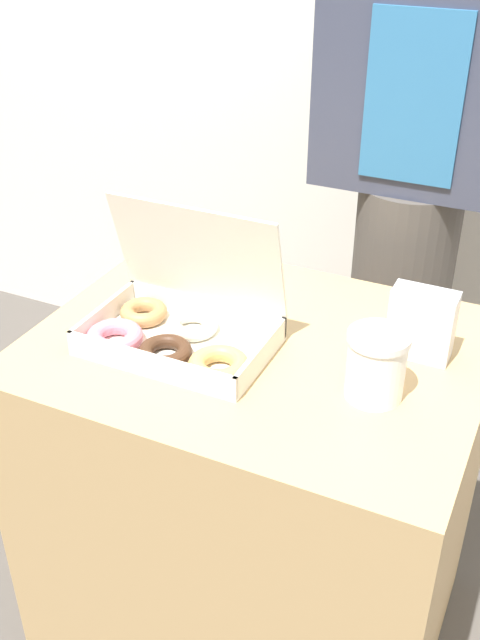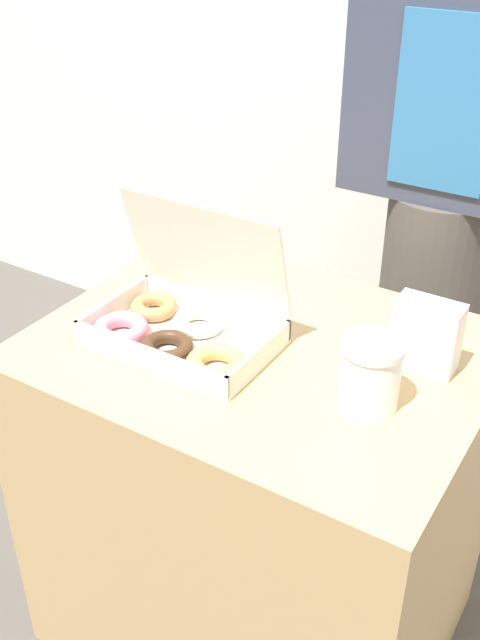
% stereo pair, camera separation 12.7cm
% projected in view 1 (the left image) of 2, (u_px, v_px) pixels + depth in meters
% --- Properties ---
extents(ground_plane, '(14.00, 14.00, 0.00)m').
position_uv_depth(ground_plane, '(254.00, 616.00, 1.77)').
color(ground_plane, '#4C4742').
extents(table, '(0.81, 0.63, 0.77)m').
position_uv_depth(table, '(256.00, 497.00, 1.57)').
color(table, tan).
rests_on(table, ground_plane).
extents(donut_box, '(0.35, 0.24, 0.25)m').
position_uv_depth(donut_box, '(176.00, 326.00, 1.34)').
color(donut_box, white).
rests_on(donut_box, table).
extents(coffee_cup, '(0.10, 0.10, 0.12)m').
position_uv_depth(coffee_cup, '(376.00, 365.00, 1.20)').
color(coffee_cup, white).
rests_on(coffee_cup, table).
extents(napkin_holder, '(0.11, 0.05, 0.13)m').
position_uv_depth(napkin_holder, '(422.00, 324.00, 1.30)').
color(napkin_holder, silver).
rests_on(napkin_holder, table).
extents(person_customer, '(0.45, 0.25, 1.65)m').
position_uv_depth(person_customer, '(413.00, 186.00, 1.74)').
color(person_customer, '#4C4742').
rests_on(person_customer, ground_plane).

